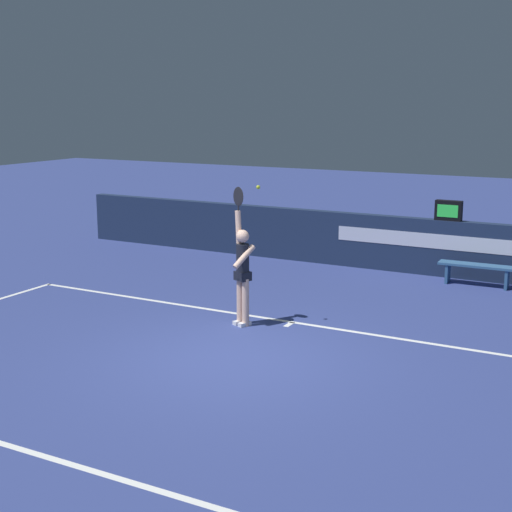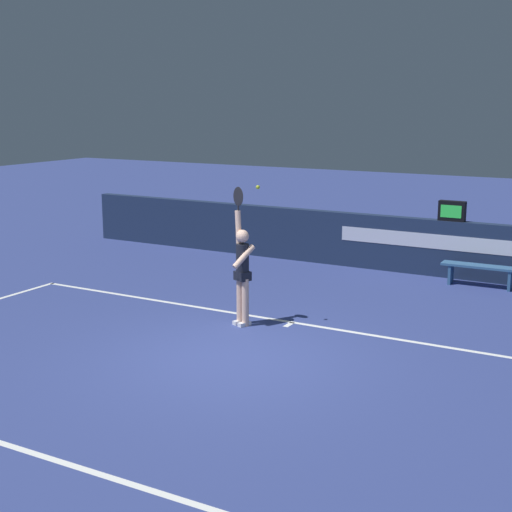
{
  "view_description": "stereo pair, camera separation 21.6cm",
  "coord_description": "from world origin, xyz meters",
  "px_view_note": "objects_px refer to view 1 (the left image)",
  "views": [
    {
      "loc": [
        5.44,
        -9.41,
        3.93
      ],
      "look_at": [
        -0.6,
        1.84,
        1.22
      ],
      "focal_mm": 51.51,
      "sensor_mm": 36.0,
      "label": 1
    },
    {
      "loc": [
        5.63,
        -9.31,
        3.93
      ],
      "look_at": [
        -0.6,
        1.84,
        1.22
      ],
      "focal_mm": 51.51,
      "sensor_mm": 36.0,
      "label": 2
    }
  ],
  "objects_px": {
    "courtside_bench_near": "(477,269)",
    "speed_display": "(449,210)",
    "tennis_ball": "(258,187)",
    "tennis_player": "(242,269)"
  },
  "relations": [
    {
      "from": "speed_display",
      "to": "courtside_bench_near",
      "type": "bearing_deg",
      "value": -34.2
    },
    {
      "from": "tennis_ball",
      "to": "courtside_bench_near",
      "type": "relative_size",
      "value": 0.04
    },
    {
      "from": "tennis_ball",
      "to": "courtside_bench_near",
      "type": "xyz_separation_m",
      "value": [
        2.77,
        4.86,
        -2.12
      ]
    },
    {
      "from": "speed_display",
      "to": "courtside_bench_near",
      "type": "xyz_separation_m",
      "value": [
        0.82,
        -0.55,
        -1.15
      ]
    },
    {
      "from": "tennis_ball",
      "to": "speed_display",
      "type": "bearing_deg",
      "value": 70.21
    },
    {
      "from": "tennis_player",
      "to": "tennis_ball",
      "type": "height_order",
      "value": "tennis_ball"
    },
    {
      "from": "speed_display",
      "to": "tennis_ball",
      "type": "xyz_separation_m",
      "value": [
        -1.95,
        -5.42,
        0.97
      ]
    },
    {
      "from": "tennis_player",
      "to": "tennis_ball",
      "type": "bearing_deg",
      "value": 0.6
    },
    {
      "from": "courtside_bench_near",
      "to": "speed_display",
      "type": "bearing_deg",
      "value": 145.8
    },
    {
      "from": "tennis_ball",
      "to": "tennis_player",
      "type": "bearing_deg",
      "value": -179.4
    }
  ]
}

